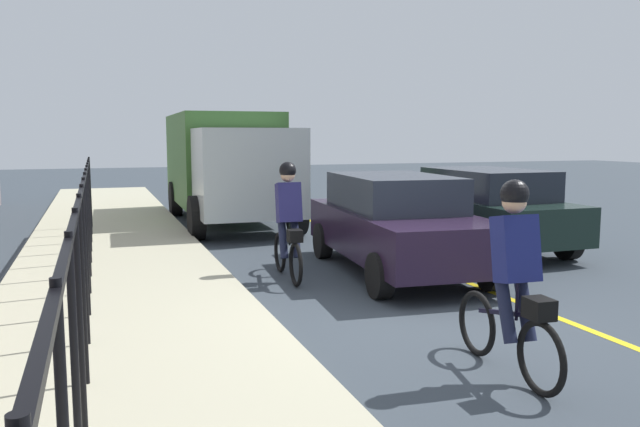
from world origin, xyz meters
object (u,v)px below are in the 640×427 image
cyclist_lead (288,222)px  parked_sedan_rear (396,222)px  cyclist_follow (513,280)px  box_truck_background (227,162)px  patrol_sedan (482,207)px

cyclist_lead → parked_sedan_rear: 1.82m
cyclist_follow → box_truck_background: bearing=5.1°
cyclist_lead → cyclist_follow: 4.54m
cyclist_follow → box_truck_background: size_ratio=0.27×
cyclist_lead → cyclist_follow: (-4.47, -0.78, 0.00)m
parked_sedan_rear → box_truck_background: bearing=-163.3°
patrol_sedan → box_truck_background: size_ratio=0.65×
patrol_sedan → parked_sedan_rear: bearing=118.2°
patrol_sedan → box_truck_background: 6.77m
parked_sedan_rear → cyclist_follow: bearing=-8.3°
cyclist_lead → box_truck_background: 6.78m
cyclist_follow → parked_sedan_rear: (4.44, -1.03, -0.09)m
patrol_sedan → parked_sedan_rear: (-1.34, 2.54, 0.00)m
cyclist_follow → parked_sedan_rear: 4.56m
parked_sedan_rear → box_truck_background: 6.96m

